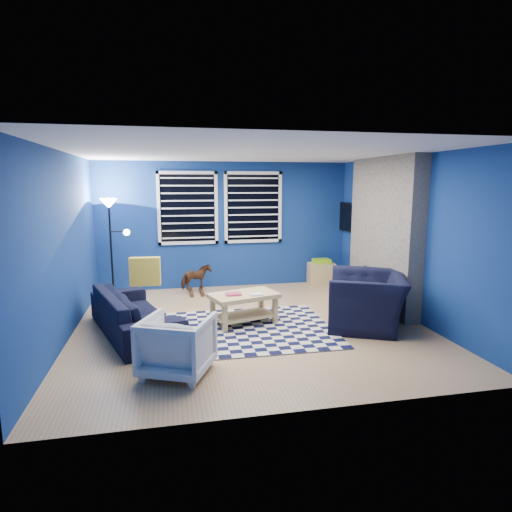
{
  "coord_description": "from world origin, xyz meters",
  "views": [
    {
      "loc": [
        -1.14,
        -5.98,
        2.07
      ],
      "look_at": [
        0.16,
        0.3,
        0.98
      ],
      "focal_mm": 30.0,
      "sensor_mm": 36.0,
      "label": 1
    }
  ],
  "objects": [
    {
      "name": "sofa",
      "position": [
        -1.64,
        -0.03,
        0.3
      ],
      "size": [
        2.2,
        1.43,
        0.6
      ],
      "primitive_type": "imported",
      "rotation": [
        0.0,
        0.0,
        1.9
      ],
      "color": "black",
      "rests_on": "floor"
    },
    {
      "name": "ceiling",
      "position": [
        0.0,
        0.0,
        2.5
      ],
      "size": [
        5.0,
        5.0,
        0.0
      ],
      "primitive_type": "plane",
      "rotation": [
        3.14,
        0.0,
        0.0
      ],
      "color": "white",
      "rests_on": "wall_back"
    },
    {
      "name": "floor_lamp",
      "position": [
        -2.13,
        1.95,
        1.48
      ],
      "size": [
        0.49,
        0.3,
        1.81
      ],
      "color": "black",
      "rests_on": "floor"
    },
    {
      "name": "rug",
      "position": [
        -0.13,
        -0.21,
        0.01
      ],
      "size": [
        2.52,
        2.02,
        0.02
      ],
      "primitive_type": "cube",
      "rotation": [
        0.0,
        0.0,
        -0.01
      ],
      "color": "black",
      "rests_on": "floor"
    },
    {
      "name": "wall_back",
      "position": [
        0.0,
        2.5,
        1.25
      ],
      "size": [
        5.0,
        0.0,
        5.0
      ],
      "primitive_type": "plane",
      "rotation": [
        1.57,
        0.0,
        0.0
      ],
      "color": "navy",
      "rests_on": "floor"
    },
    {
      "name": "throw_pillow",
      "position": [
        -1.49,
        0.32,
        0.81
      ],
      "size": [
        0.45,
        0.17,
        0.41
      ],
      "primitive_type": "cube",
      "rotation": [
        0.0,
        0.0,
        -0.08
      ],
      "color": "gold",
      "rests_on": "sofa"
    },
    {
      "name": "armchair_big",
      "position": [
        1.66,
        -0.4,
        0.39
      ],
      "size": [
        1.53,
        1.45,
        0.78
      ],
      "primitive_type": "imported",
      "rotation": [
        0.0,
        0.0,
        -1.99
      ],
      "color": "black",
      "rests_on": "floor"
    },
    {
      "name": "tv",
      "position": [
        2.45,
        2.0,
        1.4
      ],
      "size": [
        0.07,
        1.0,
        0.58
      ],
      "color": "black",
      "rests_on": "wall_right"
    },
    {
      "name": "cabinet",
      "position": [
        1.95,
        2.25,
        0.24
      ],
      "size": [
        0.57,
        0.41,
        0.54
      ],
      "rotation": [
        0.0,
        0.0,
        -0.1
      ],
      "color": "tan",
      "rests_on": "floor"
    },
    {
      "name": "floor",
      "position": [
        0.0,
        0.0,
        0.0
      ],
      "size": [
        5.0,
        5.0,
        0.0
      ],
      "primitive_type": "plane",
      "color": "tan",
      "rests_on": "ground"
    },
    {
      "name": "window_right",
      "position": [
        0.55,
        2.46,
        1.6
      ],
      "size": [
        1.17,
        0.06,
        1.42
      ],
      "color": "black",
      "rests_on": "wall_back"
    },
    {
      "name": "wall_left",
      "position": [
        -2.5,
        0.0,
        1.25
      ],
      "size": [
        0.0,
        5.0,
        5.0
      ],
      "primitive_type": "plane",
      "rotation": [
        1.57,
        0.0,
        1.57
      ],
      "color": "navy",
      "rests_on": "floor"
    },
    {
      "name": "coffee_table",
      "position": [
        -0.08,
        0.06,
        0.34
      ],
      "size": [
        1.1,
        0.82,
        0.48
      ],
      "rotation": [
        0.0,
        0.0,
        0.29
      ],
      "color": "tan",
      "rests_on": "rug"
    },
    {
      "name": "wall_right",
      "position": [
        2.5,
        0.0,
        1.25
      ],
      "size": [
        0.0,
        5.0,
        5.0
      ],
      "primitive_type": "plane",
      "rotation": [
        1.57,
        0.0,
        -1.57
      ],
      "color": "navy",
      "rests_on": "floor"
    },
    {
      "name": "window_left",
      "position": [
        -0.75,
        2.46,
        1.6
      ],
      "size": [
        1.17,
        0.06,
        1.42
      ],
      "color": "black",
      "rests_on": "wall_back"
    },
    {
      "name": "armchair_bent",
      "position": [
        -1.09,
        -1.46,
        0.33
      ],
      "size": [
        0.94,
        0.95,
        0.66
      ],
      "primitive_type": "imported",
      "rotation": [
        0.0,
        0.0,
        2.72
      ],
      "color": "gray",
      "rests_on": "floor"
    },
    {
      "name": "fireplace",
      "position": [
        2.36,
        0.5,
        1.2
      ],
      "size": [
        0.65,
        2.0,
        2.5
      ],
      "color": "gray",
      "rests_on": "floor"
    },
    {
      "name": "rocking_horse",
      "position": [
        -0.65,
        2.03,
        0.31
      ],
      "size": [
        0.46,
        0.62,
        0.48
      ],
      "primitive_type": "imported",
      "rotation": [
        0.0,
        0.0,
        1.98
      ],
      "color": "#4B2618",
      "rests_on": "floor"
    }
  ]
}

